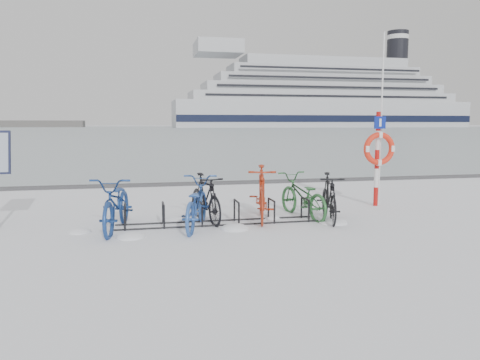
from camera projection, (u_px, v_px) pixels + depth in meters
The scene contains 13 objects.
ground at pixel (219, 224), 9.25m from camera, with size 900.00×900.00×0.00m, color white.
ice_sheet at pixel (142, 129), 159.58m from camera, with size 400.00×298.00×0.02m, color #AAB9C0.
quay_edge at pixel (188, 184), 14.97m from camera, with size 400.00×0.25×0.10m, color #3F3F42.
bike_rack at pixel (219, 215), 9.23m from camera, with size 4.00×0.48×0.46m.
lifebuoy_station at pixel (379, 149), 11.05m from camera, with size 0.79×0.22×4.09m.
cruise_ferry at pixel (321, 101), 229.70m from camera, with size 145.88×27.50×47.93m.
bike_0 at pixel (117, 202), 8.69m from camera, with size 0.70×2.01×1.05m, color navy.
bike_1 at pixel (196, 202), 8.86m from camera, with size 0.66×1.90×1.00m, color #2C54A2.
bike_2 at pixel (205, 197), 9.44m from camera, with size 0.47×1.67×1.00m, color black.
bike_3 at pixel (262, 192), 9.61m from camera, with size 0.54×1.92×1.15m, color #AC2E15.
bike_4 at pixel (302, 194), 9.89m from camera, with size 0.64×1.83×0.96m, color #2C6733.
bike_5 at pixel (329, 196), 9.53m from camera, with size 0.47×1.67×1.00m, color black.
snow_drifts at pixel (226, 226), 9.01m from camera, with size 5.35×1.73×0.21m.
Camera 1 is at (-1.53, -8.96, 1.97)m, focal length 35.00 mm.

